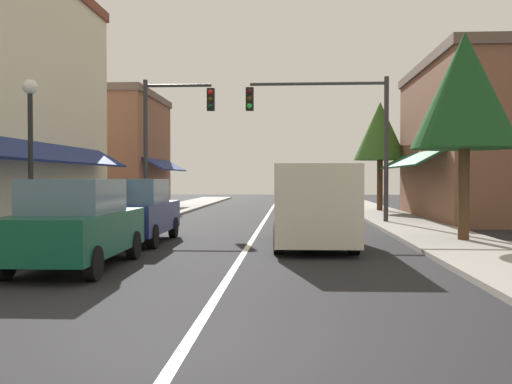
# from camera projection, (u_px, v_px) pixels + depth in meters

# --- Properties ---
(ground_plane) EXTENTS (80.00, 80.00, 0.00)m
(ground_plane) POSITION_uv_depth(u_px,v_px,m) (263.00, 222.00, 23.38)
(ground_plane) COLOR black
(sidewalk_left) EXTENTS (2.60, 56.00, 0.12)m
(sidewalk_left) POSITION_uv_depth(u_px,v_px,m) (131.00, 220.00, 23.71)
(sidewalk_left) COLOR gray
(sidewalk_left) RESTS_ON ground
(sidewalk_right) EXTENTS (2.60, 56.00, 0.12)m
(sidewalk_right) POSITION_uv_depth(u_px,v_px,m) (400.00, 221.00, 23.04)
(sidewalk_right) COLOR gray
(sidewalk_right) RESTS_ON ground
(lane_center_stripe) EXTENTS (0.14, 52.00, 0.01)m
(lane_center_stripe) POSITION_uv_depth(u_px,v_px,m) (263.00, 222.00, 23.38)
(lane_center_stripe) COLOR silver
(lane_center_stripe) RESTS_ON ground
(storefront_right_block) EXTENTS (7.19, 10.20, 6.83)m
(storefront_right_block) POSITION_uv_depth(u_px,v_px,m) (491.00, 141.00, 24.70)
(storefront_right_block) COLOR brown
(storefront_right_block) RESTS_ON ground
(storefront_far_left) EXTENTS (5.47, 8.20, 6.76)m
(storefront_far_left) POSITION_uv_depth(u_px,v_px,m) (121.00, 151.00, 33.81)
(storefront_far_left) COLOR brown
(storefront_far_left) RESTS_ON ground
(parked_car_nearest_left) EXTENTS (1.83, 4.12, 1.77)m
(parked_car_nearest_left) POSITION_uv_depth(u_px,v_px,m) (76.00, 224.00, 11.29)
(parked_car_nearest_left) COLOR #0F4C33
(parked_car_nearest_left) RESTS_ON ground
(parked_car_second_left) EXTENTS (1.82, 4.12, 1.77)m
(parked_car_second_left) POSITION_uv_depth(u_px,v_px,m) (135.00, 211.00, 15.89)
(parked_car_second_left) COLOR navy
(parked_car_second_left) RESTS_ON ground
(van_in_lane) EXTENTS (2.08, 5.22, 2.12)m
(van_in_lane) POSITION_uv_depth(u_px,v_px,m) (312.00, 203.00, 15.03)
(van_in_lane) COLOR beige
(van_in_lane) RESTS_ON ground
(traffic_signal_mast_arm) EXTENTS (5.52, 0.50, 5.72)m
(traffic_signal_mast_arm) POSITION_uv_depth(u_px,v_px,m) (337.00, 123.00, 22.20)
(traffic_signal_mast_arm) COLOR #333333
(traffic_signal_mast_arm) RESTS_ON ground
(traffic_signal_left_corner) EXTENTS (2.95, 0.50, 5.80)m
(traffic_signal_left_corner) POSITION_uv_depth(u_px,v_px,m) (168.00, 129.00, 23.23)
(traffic_signal_left_corner) COLOR #333333
(traffic_signal_left_corner) RESTS_ON ground
(street_lamp_left_near) EXTENTS (0.36, 0.36, 4.18)m
(street_lamp_left_near) POSITION_uv_depth(u_px,v_px,m) (30.00, 134.00, 13.83)
(street_lamp_left_near) COLOR black
(street_lamp_left_near) RESTS_ON ground
(tree_right_near) EXTENTS (2.87, 2.87, 5.75)m
(tree_right_near) POSITION_uv_depth(u_px,v_px,m) (465.00, 91.00, 15.51)
(tree_right_near) COLOR #4C331E
(tree_right_near) RESTS_ON ground
(tree_right_far) EXTENTS (2.76, 2.76, 5.78)m
(tree_right_far) POSITION_uv_depth(u_px,v_px,m) (380.00, 132.00, 29.93)
(tree_right_far) COLOR #4C331E
(tree_right_far) RESTS_ON ground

